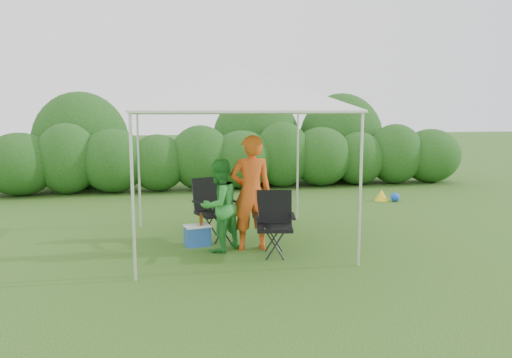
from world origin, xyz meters
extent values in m
plane|color=#3A641F|center=(0.00, 0.00, 0.00)|extent=(70.00, 70.00, 0.00)
ellipsoid|color=#24561A|center=(-4.49, 6.00, 0.79)|extent=(1.80, 1.53, 1.57)
cylinder|color=#382616|center=(-4.49, 6.00, 0.15)|extent=(0.12, 0.12, 0.30)
ellipsoid|color=#24561A|center=(-3.37, 6.00, 0.90)|extent=(1.57, 1.34, 1.80)
cylinder|color=#382616|center=(-3.37, 6.00, 0.15)|extent=(0.12, 0.12, 0.30)
ellipsoid|color=#24561A|center=(-2.24, 6.00, 0.82)|extent=(1.72, 1.47, 1.65)
cylinder|color=#382616|center=(-2.24, 6.00, 0.15)|extent=(0.12, 0.12, 0.30)
ellipsoid|color=#24561A|center=(-1.12, 6.00, 0.75)|extent=(1.50, 1.28, 1.50)
cylinder|color=#382616|center=(-1.12, 6.00, 0.15)|extent=(0.12, 0.12, 0.30)
ellipsoid|color=#24561A|center=(0.00, 6.00, 0.86)|extent=(1.65, 1.40, 1.73)
cylinder|color=#382616|center=(0.00, 6.00, 0.15)|extent=(0.12, 0.12, 0.30)
ellipsoid|color=#24561A|center=(1.12, 6.00, 0.79)|extent=(1.80, 1.53, 1.57)
cylinder|color=#382616|center=(1.12, 6.00, 0.15)|extent=(0.12, 0.12, 0.30)
ellipsoid|color=#24561A|center=(2.24, 6.00, 0.90)|extent=(1.58, 1.34, 1.80)
cylinder|color=#382616|center=(2.24, 6.00, 0.15)|extent=(0.12, 0.12, 0.30)
ellipsoid|color=#24561A|center=(3.37, 6.00, 0.82)|extent=(1.72, 1.47, 1.65)
cylinder|color=#382616|center=(3.37, 6.00, 0.15)|extent=(0.12, 0.12, 0.30)
ellipsoid|color=#24561A|center=(4.49, 6.00, 0.75)|extent=(1.50, 1.28, 1.50)
cylinder|color=#382616|center=(4.49, 6.00, 0.15)|extent=(0.12, 0.12, 0.30)
ellipsoid|color=#24561A|center=(5.61, 6.00, 0.86)|extent=(1.65, 1.40, 1.73)
cylinder|color=#382616|center=(5.61, 6.00, 0.15)|extent=(0.12, 0.12, 0.30)
ellipsoid|color=#24561A|center=(6.73, 6.00, 0.79)|extent=(1.80, 1.53, 1.57)
cylinder|color=#382616|center=(6.73, 6.00, 0.15)|extent=(0.12, 0.12, 0.30)
cylinder|color=silver|center=(-1.50, -1.00, 1.05)|extent=(0.04, 0.04, 2.10)
cylinder|color=silver|center=(1.50, -1.00, 1.05)|extent=(0.04, 0.04, 2.10)
cylinder|color=silver|center=(-1.50, 2.00, 1.05)|extent=(0.04, 0.04, 2.10)
cylinder|color=silver|center=(1.50, 2.00, 1.05)|extent=(0.04, 0.04, 2.10)
cube|color=white|center=(0.00, 0.50, 2.12)|extent=(3.10, 3.10, 0.03)
pyramid|color=white|center=(0.00, 0.50, 2.48)|extent=(3.10, 3.10, 0.70)
cube|color=black|center=(0.48, -0.30, 0.42)|extent=(0.60, 0.57, 0.05)
cube|color=black|center=(0.52, -0.08, 0.69)|extent=(0.53, 0.24, 0.49)
cube|color=black|center=(0.22, -0.24, 0.60)|extent=(0.14, 0.44, 0.03)
cube|color=black|center=(0.74, -0.35, 0.60)|extent=(0.14, 0.44, 0.03)
cylinder|color=black|center=(0.22, -0.47, 0.21)|extent=(0.02, 0.02, 0.42)
cylinder|color=black|center=(0.65, -0.55, 0.21)|extent=(0.02, 0.02, 0.42)
cylinder|color=black|center=(0.31, -0.04, 0.21)|extent=(0.02, 0.02, 0.42)
cylinder|color=black|center=(0.74, -0.13, 0.21)|extent=(0.02, 0.02, 0.42)
cube|color=black|center=(-0.26, 0.77, 0.45)|extent=(0.70, 0.67, 0.05)
cube|color=black|center=(-0.34, 0.99, 0.75)|extent=(0.57, 0.33, 0.53)
cube|color=black|center=(-0.53, 0.67, 0.64)|extent=(0.21, 0.46, 0.03)
cube|color=black|center=(0.01, 0.87, 0.64)|extent=(0.21, 0.46, 0.03)
cylinder|color=black|center=(-0.40, 0.47, 0.22)|extent=(0.03, 0.03, 0.45)
cylinder|color=black|center=(0.04, 0.63, 0.22)|extent=(0.03, 0.03, 0.45)
cylinder|color=black|center=(-0.56, 0.91, 0.22)|extent=(0.03, 0.03, 0.45)
cylinder|color=black|center=(-0.12, 1.07, 0.22)|extent=(0.03, 0.03, 0.45)
imported|color=#E9531A|center=(0.21, 0.11, 0.88)|extent=(0.65, 0.43, 1.76)
imported|color=green|center=(-0.28, 0.13, 0.70)|extent=(0.86, 0.83, 1.40)
cube|color=#224F9F|center=(-0.59, 0.48, 0.15)|extent=(0.42, 0.34, 0.30)
cube|color=silver|center=(-0.59, 0.48, 0.32)|extent=(0.44, 0.36, 0.03)
cylinder|color=#592D0C|center=(-0.53, 0.44, 0.43)|extent=(0.06, 0.06, 0.21)
cone|color=yellow|center=(4.01, 3.51, 0.13)|extent=(0.31, 0.31, 0.26)
sphere|color=blue|center=(4.28, 3.34, 0.10)|extent=(0.21, 0.21, 0.21)
camera|label=1|loc=(-1.24, -7.24, 2.15)|focal=35.00mm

